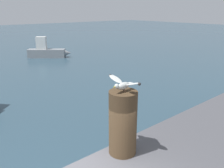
{
  "coord_description": "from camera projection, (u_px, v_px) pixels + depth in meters",
  "views": [
    {
      "loc": [
        -0.92,
        -2.53,
        3.87
      ],
      "look_at": [
        1.19,
        -0.0,
        2.8
      ],
      "focal_mm": 37.33,
      "sensor_mm": 36.0,
      "label": 1
    }
  ],
  "objects": [
    {
      "name": "mooring_post",
      "position": [
        123.0,
        123.0,
        3.45
      ],
      "size": [
        0.42,
        0.42,
        0.99
      ],
      "primitive_type": "cylinder",
      "color": "#4C3823",
      "rests_on": "harbor_quay"
    },
    {
      "name": "seagull",
      "position": [
        123.0,
        84.0,
        3.26
      ],
      "size": [
        0.39,
        0.6,
        0.2
      ],
      "color": "tan",
      "rests_on": "mooring_post"
    },
    {
      "name": "boat_grey",
      "position": [
        48.0,
        51.0,
        19.21
      ],
      "size": [
        3.15,
        2.78,
        1.71
      ],
      "color": "gray",
      "rests_on": "ground_plane"
    }
  ]
}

